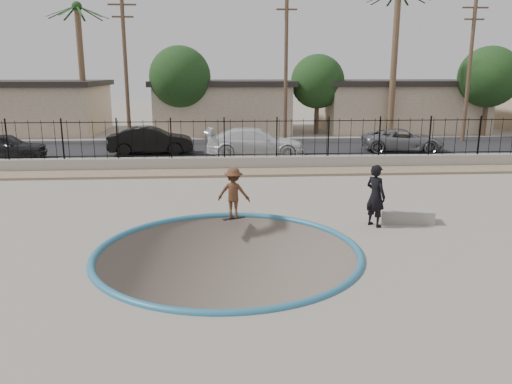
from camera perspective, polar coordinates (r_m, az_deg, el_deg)
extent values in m
cube|color=gray|center=(25.94, -3.58, 0.93)|extent=(120.00, 120.00, 2.20)
torus|color=#2A6B88|center=(13.14, -3.22, -6.90)|extent=(7.04, 7.04, 0.20)
cube|color=#9B8965|center=(22.96, -3.57, 2.20)|extent=(42.00, 1.60, 0.11)
cube|color=#9E978A|center=(23.99, -3.60, 3.29)|extent=(42.00, 0.45, 0.60)
cube|color=black|center=(23.92, -3.61, 4.28)|extent=(40.00, 0.04, 0.03)
cube|color=black|center=(23.71, -3.67, 8.05)|extent=(40.00, 0.04, 0.04)
cube|color=black|center=(30.65, -3.68, 5.03)|extent=(90.00, 8.00, 0.04)
cube|color=tan|center=(42.59, -24.66, 8.60)|extent=(11.00, 8.00, 3.50)
cube|color=#2B2622|center=(42.51, -24.93, 11.21)|extent=(11.60, 8.60, 0.40)
cube|color=tan|center=(39.90, -3.80, 9.53)|extent=(10.00, 8.00, 3.50)
cube|color=#2B2622|center=(39.81, -3.84, 12.33)|extent=(10.60, 8.60, 0.40)
cube|color=tan|center=(42.32, 15.78, 9.29)|extent=(12.00, 8.00, 3.50)
cube|color=#2B2622|center=(42.24, 15.96, 11.93)|extent=(12.60, 8.60, 0.40)
cylinder|color=brown|center=(38.59, -19.26, 12.77)|extent=(0.44, 0.44, 9.00)
sphere|color=#1B3E15|center=(38.83, -19.80, 19.33)|extent=(0.70, 0.70, 0.70)
cylinder|color=brown|center=(37.32, 15.48, 13.79)|extent=(0.44, 0.44, 10.00)
cylinder|color=#473323|center=(32.83, -14.64, 13.05)|extent=(0.24, 0.24, 9.00)
cube|color=#473323|center=(33.06, -15.08, 19.99)|extent=(1.70, 0.10, 0.10)
cube|color=#473323|center=(32.99, -15.00, 18.78)|extent=(1.30, 0.10, 0.10)
cylinder|color=#473323|center=(32.56, 3.44, 13.89)|extent=(0.24, 0.24, 9.50)
cube|color=#473323|center=(32.77, 3.53, 20.11)|extent=(1.30, 0.10, 0.10)
cylinder|color=#473323|center=(36.09, 23.17, 12.43)|extent=(0.24, 0.24, 9.00)
cube|color=#473323|center=(36.30, 23.79, 18.73)|extent=(1.70, 0.10, 0.10)
cube|color=#473323|center=(36.23, 23.68, 17.63)|extent=(1.30, 0.10, 0.10)
cylinder|color=#473323|center=(36.55, -8.53, 8.64)|extent=(0.34, 0.34, 3.00)
sphere|color=#143311|center=(36.42, -8.69, 12.87)|extent=(4.32, 4.32, 4.32)
cylinder|color=#473323|center=(38.11, 6.93, 8.70)|extent=(0.34, 0.34, 2.75)
sphere|color=#143311|center=(37.98, 7.04, 12.42)|extent=(3.96, 3.96, 3.96)
cylinder|color=#473323|center=(40.26, 24.69, 8.01)|extent=(0.34, 0.34, 3.00)
sphere|color=#143311|center=(40.14, 25.08, 11.84)|extent=(4.32, 4.32, 4.32)
imported|color=brown|center=(15.67, -2.57, -0.43)|extent=(1.14, 0.82, 1.59)
cube|color=black|center=(15.87, -2.54, -3.03)|extent=(0.74, 0.46, 0.02)
cylinder|color=silver|center=(15.72, -3.25, -3.32)|extent=(0.05, 0.04, 0.05)
cylinder|color=silver|center=(15.84, -3.45, -3.19)|extent=(0.05, 0.04, 0.05)
cylinder|color=silver|center=(15.92, -1.63, -3.08)|extent=(0.05, 0.04, 0.05)
cylinder|color=silver|center=(16.04, -1.85, -2.95)|extent=(0.05, 0.04, 0.05)
imported|color=black|center=(15.45, 13.51, -0.41)|extent=(0.75, 0.83, 1.90)
cube|color=gray|center=(16.35, 16.82, -2.58)|extent=(1.71, 1.00, 0.40)
imported|color=black|center=(29.34, -26.87, 4.65)|extent=(4.36, 2.09, 1.44)
imported|color=black|center=(28.79, -11.90, 5.79)|extent=(4.77, 1.92, 1.54)
imported|color=silver|center=(27.26, -0.04, 5.67)|extent=(5.54, 2.59, 1.56)
imported|color=gray|center=(30.45, 16.42, 5.71)|extent=(4.85, 2.61, 1.29)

